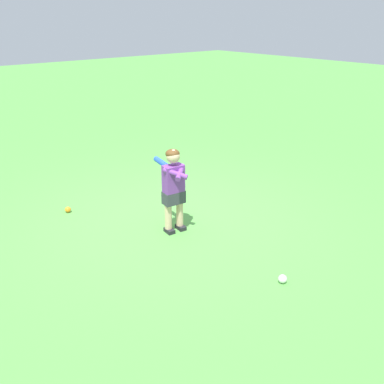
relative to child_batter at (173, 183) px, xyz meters
The scene contains 4 objects.
ground_plane 0.75m from the child_batter, 148.45° to the left, with size 40.00×40.00×0.00m, color #519942.
child_batter is the anchor object (origin of this frame).
play_ball_near_batter 1.77m from the child_batter, ahead, with size 0.09×0.09×0.09m, color white.
play_ball_far_right 1.71m from the child_batter, 150.22° to the right, with size 0.08×0.08×0.08m, color orange.
Camera 1 is at (4.27, -3.28, 2.60)m, focal length 40.92 mm.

